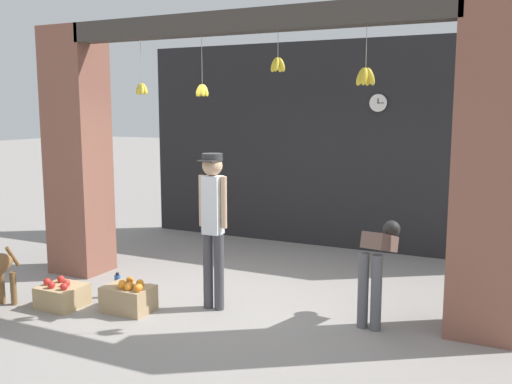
% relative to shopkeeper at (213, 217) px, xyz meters
% --- Properties ---
extents(ground_plane, '(60.00, 60.00, 0.00)m').
position_rel_shopkeeper_xyz_m(ground_plane, '(0.20, 0.22, -1.05)').
color(ground_plane, gray).
extents(shop_back_wall, '(6.48, 0.12, 3.28)m').
position_rel_shopkeeper_xyz_m(shop_back_wall, '(0.20, 3.38, 0.59)').
color(shop_back_wall, '#232326').
rests_on(shop_back_wall, ground_plane).
extents(shop_pillar_left, '(0.70, 0.60, 3.28)m').
position_rel_shopkeeper_xyz_m(shop_pillar_left, '(-2.39, 0.52, 0.59)').
color(shop_pillar_left, brown).
rests_on(shop_pillar_left, ground_plane).
extents(shop_pillar_right, '(0.70, 0.60, 3.28)m').
position_rel_shopkeeper_xyz_m(shop_pillar_right, '(2.78, 0.52, 0.59)').
color(shop_pillar_right, brown).
rests_on(shop_pillar_right, ground_plane).
extents(storefront_awning, '(4.58, 0.26, 0.93)m').
position_rel_shopkeeper_xyz_m(storefront_awning, '(0.20, 0.34, 2.09)').
color(storefront_awning, '#3D3833').
extents(shopkeeper, '(0.34, 0.29, 1.75)m').
position_rel_shopkeeper_xyz_m(shopkeeper, '(0.00, 0.00, 0.00)').
color(shopkeeper, '#424247').
rests_on(shopkeeper, ground_plane).
extents(worker_stooping, '(0.29, 0.78, 1.02)m').
position_rel_shopkeeper_xyz_m(worker_stooping, '(1.75, 0.38, -0.37)').
color(worker_stooping, '#56565B').
rests_on(worker_stooping, ground_plane).
extents(fruit_crate_oranges, '(0.53, 0.38, 0.36)m').
position_rel_shopkeeper_xyz_m(fruit_crate_oranges, '(-0.81, -0.48, -0.89)').
color(fruit_crate_oranges, tan).
rests_on(fruit_crate_oranges, ground_plane).
extents(fruit_crate_apples, '(0.47, 0.44, 0.33)m').
position_rel_shopkeeper_xyz_m(fruit_crate_apples, '(-1.58, -0.70, -0.91)').
color(fruit_crate_apples, tan).
rests_on(fruit_crate_apples, ground_plane).
extents(water_bottle, '(0.07, 0.07, 0.30)m').
position_rel_shopkeeper_xyz_m(water_bottle, '(-1.23, -0.16, -0.91)').
color(water_bottle, '#2D60AD').
rests_on(water_bottle, ground_plane).
extents(wall_clock, '(0.28, 0.03, 0.28)m').
position_rel_shopkeeper_xyz_m(wall_clock, '(0.98, 3.31, 1.26)').
color(wall_clock, black).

